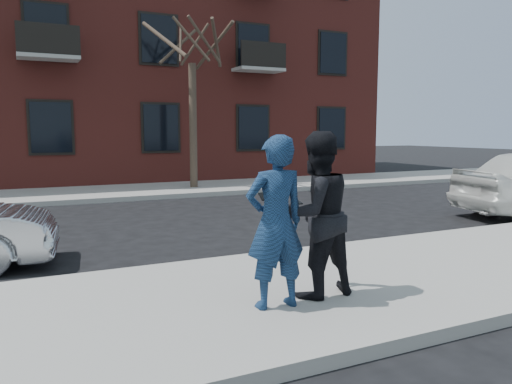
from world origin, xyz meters
TOP-DOWN VIEW (x-y plane):
  - ground at (0.00, 0.00)m, footprint 100.00×100.00m
  - near_sidewalk at (0.00, -0.25)m, footprint 50.00×3.50m
  - near_curb at (0.00, 1.55)m, footprint 50.00×0.10m
  - far_sidewalk at (0.00, 11.25)m, footprint 50.00×3.50m
  - far_curb at (0.00, 9.45)m, footprint 50.00×0.10m
  - apartment_building at (2.00, 18.00)m, footprint 24.30×10.30m
  - street_tree at (4.50, 11.00)m, footprint 3.60×3.60m
  - man_hoodie at (1.50, -0.73)m, footprint 0.70×0.52m
  - man_peacoat at (2.11, -0.58)m, footprint 1.00×0.81m

SIDE VIEW (x-z plane):
  - ground at x=0.00m, z-range 0.00..0.00m
  - near_sidewalk at x=0.00m, z-range 0.00..0.15m
  - near_curb at x=0.00m, z-range 0.00..0.15m
  - far_sidewalk at x=0.00m, z-range 0.00..0.15m
  - far_curb at x=0.00m, z-range 0.00..0.15m
  - man_hoodie at x=1.50m, z-range 0.15..2.05m
  - man_peacoat at x=2.11m, z-range 0.15..2.09m
  - street_tree at x=4.50m, z-range 2.12..8.92m
  - apartment_building at x=2.00m, z-range 0.01..12.31m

